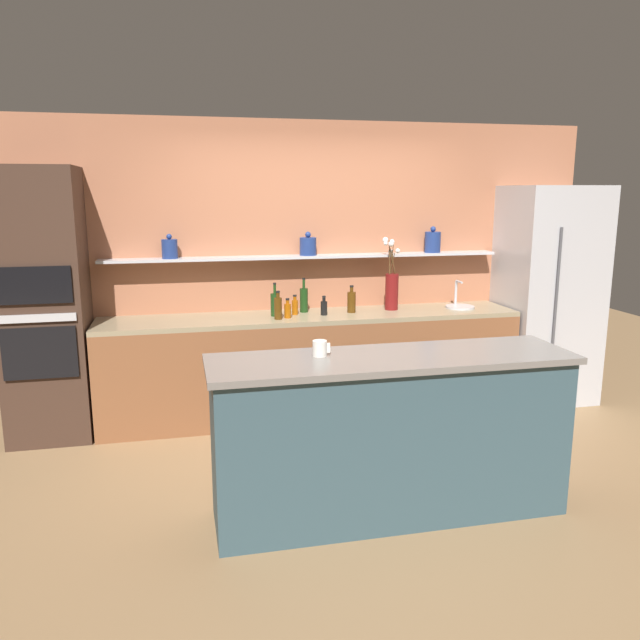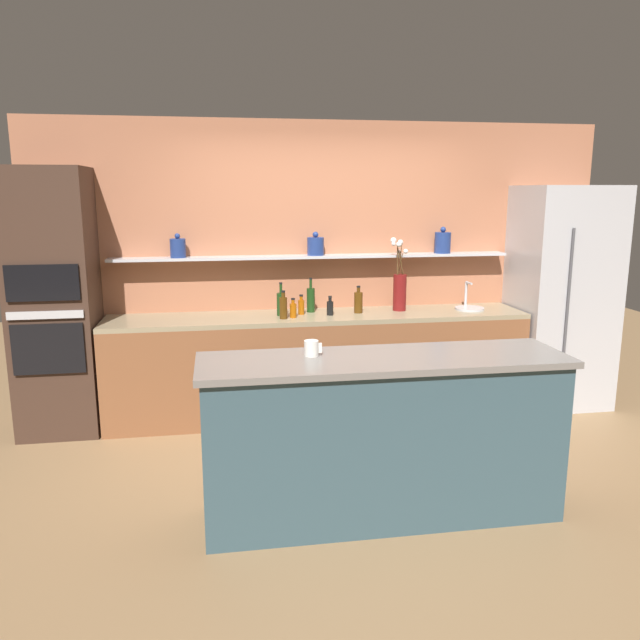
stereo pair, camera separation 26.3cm
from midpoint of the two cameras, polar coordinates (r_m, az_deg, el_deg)
ground_plane at (r=4.63m, az=5.29°, el=-13.71°), size 12.00×12.00×0.00m
back_wall_unit at (r=5.78m, az=1.51°, el=4.94°), size 5.20×0.28×2.60m
back_counter_unit at (r=5.59m, az=1.21°, el=-4.13°), size 3.69×0.62×0.92m
island_counter at (r=3.90m, az=7.70°, el=-10.58°), size 2.21×0.61×1.02m
refrigerator at (r=6.26m, az=22.30°, el=1.94°), size 0.83×0.73×2.03m
oven_tower at (r=5.48m, az=-21.81°, el=1.44°), size 0.64×0.64×2.18m
flower_vase at (r=5.69m, az=8.60°, el=3.02°), size 0.15×0.15×0.66m
sink_fixture at (r=5.90m, az=14.73°, el=1.20°), size 0.26×0.26×0.25m
bottle_spirit_0 at (r=5.55m, az=4.88°, el=1.65°), size 0.08×0.08×0.24m
bottle_wine_1 at (r=5.42m, az=-2.20°, el=1.51°), size 0.07×0.07×0.29m
bottle_sauce_2 at (r=5.33m, az=-1.06°, el=0.94°), size 0.06×0.06×0.17m
bottle_sauce_3 at (r=5.47m, az=-0.36°, el=1.26°), size 0.05×0.05×0.18m
bottle_spirit_4 at (r=5.28m, az=-1.95°, el=1.17°), size 0.07×0.07×0.24m
bottle_wine_5 at (r=5.57m, az=0.50°, el=1.90°), size 0.07×0.07×0.31m
bottle_sauce_6 at (r=5.44m, az=2.34°, el=1.15°), size 0.06×0.06×0.17m
coffee_mug at (r=3.71m, az=1.25°, el=-2.61°), size 0.11×0.09×0.09m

